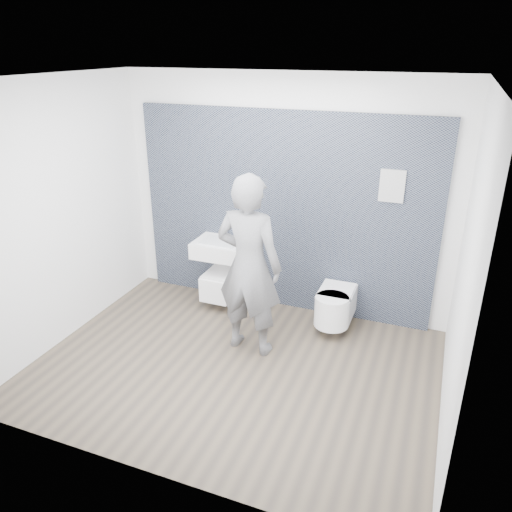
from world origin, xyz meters
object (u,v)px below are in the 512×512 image
at_px(toilet_square, 221,282).
at_px(toilet_rounded, 334,306).
at_px(washbasin, 221,248).
at_px(visitor, 249,266).

relative_size(toilet_square, toilet_rounded, 1.05).
distance_m(washbasin, visitor, 1.09).
height_order(toilet_square, toilet_rounded, toilet_square).
xyz_separation_m(washbasin, toilet_rounded, (1.46, -0.10, -0.46)).
relative_size(toilet_rounded, visitor, 0.34).
relative_size(washbasin, toilet_rounded, 0.96).
height_order(washbasin, toilet_rounded, washbasin).
distance_m(toilet_square, visitor, 1.25).
bearing_deg(toilet_rounded, toilet_square, 176.81).
xyz_separation_m(washbasin, visitor, (0.70, -0.81, 0.21)).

